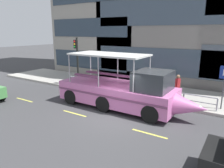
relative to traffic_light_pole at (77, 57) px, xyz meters
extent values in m
plane|color=#3D3D3F|center=(6.48, -3.90, -2.67)|extent=(120.00, 120.00, 0.00)
cube|color=#A8A59E|center=(6.48, 1.70, -2.58)|extent=(32.00, 4.80, 0.18)
cube|color=#B2ADA3|center=(6.48, -0.79, -2.58)|extent=(32.00, 0.18, 0.18)
cube|color=#DBD64C|center=(-0.72, -4.94, -2.67)|extent=(1.80, 0.12, 0.01)
cube|color=#DBD64C|center=(4.08, -4.94, -2.67)|extent=(1.80, 0.12, 0.01)
cube|color=#DBD64C|center=(8.88, -4.94, -2.67)|extent=(1.80, 0.12, 0.01)
cube|color=#2D3D4C|center=(-2.46, 4.47, -0.95)|extent=(9.85, 0.06, 1.90)
cube|color=#2D3D4C|center=(-2.46, 4.47, 2.51)|extent=(9.85, 0.06, 1.90)
cube|color=#3D4C5B|center=(5.83, 4.47, -0.51)|extent=(12.96, 0.06, 2.38)
cube|color=#3D4C5B|center=(5.83, 4.47, 3.81)|extent=(12.96, 0.06, 2.38)
cylinder|color=#9EA0A8|center=(5.39, -0.45, -1.71)|extent=(11.69, 0.07, 0.07)
cylinder|color=#9EA0A8|center=(5.39, -0.45, -2.10)|extent=(11.69, 0.06, 0.06)
cylinder|color=#9EA0A8|center=(-0.45, -0.45, -2.10)|extent=(0.09, 0.09, 0.78)
cylinder|color=#9EA0A8|center=(1.50, -0.45, -2.10)|extent=(0.09, 0.09, 0.78)
cylinder|color=#9EA0A8|center=(3.45, -0.45, -2.10)|extent=(0.09, 0.09, 0.78)
cylinder|color=#9EA0A8|center=(5.39, -0.45, -2.10)|extent=(0.09, 0.09, 0.78)
cylinder|color=#9EA0A8|center=(7.34, -0.45, -2.10)|extent=(0.09, 0.09, 0.78)
cylinder|color=#9EA0A8|center=(9.29, -0.45, -2.10)|extent=(0.09, 0.09, 0.78)
cylinder|color=#9EA0A8|center=(11.24, -0.45, -2.10)|extent=(0.09, 0.09, 0.78)
cylinder|color=black|center=(0.00, 0.06, -0.44)|extent=(0.16, 0.16, 4.11)
cube|color=black|center=(0.00, -0.14, 1.07)|extent=(0.24, 0.20, 0.72)
sphere|color=red|center=(0.00, -0.25, 1.29)|extent=(0.14, 0.14, 0.14)
sphere|color=gold|center=(0.00, -0.25, 1.07)|extent=(0.14, 0.14, 0.14)
sphere|color=green|center=(0.00, -0.25, 0.85)|extent=(0.14, 0.14, 0.14)
cylinder|color=#4C4F54|center=(11.41, 0.11, -1.19)|extent=(0.08, 0.08, 2.61)
torus|color=black|center=(1.12, -0.08, -2.14)|extent=(0.70, 0.04, 0.70)
torus|color=black|center=(0.08, -0.08, -2.14)|extent=(0.70, 0.04, 0.70)
cylinder|color=#B21919|center=(0.60, -0.08, -1.98)|extent=(0.95, 0.04, 0.04)
cylinder|color=#B21919|center=(0.42, -0.08, -1.84)|extent=(0.19, 0.04, 0.51)
cube|color=black|center=(0.38, -0.08, -1.56)|extent=(0.20, 0.08, 0.06)
cylinder|color=#A5A5AA|center=(1.08, -0.08, -1.64)|extent=(0.03, 0.46, 0.03)
cube|color=pink|center=(5.55, -2.57, -1.78)|extent=(7.61, 2.54, 1.23)
cone|color=pink|center=(10.21, -2.57, -1.78)|extent=(1.71, 1.17, 1.17)
cylinder|color=pink|center=(1.75, -2.57, -1.78)|extent=(0.38, 1.17, 1.17)
cube|color=#783F64|center=(5.55, -3.86, -1.63)|extent=(7.61, 0.04, 0.12)
sphere|color=white|center=(10.64, -2.57, -1.73)|extent=(0.22, 0.22, 0.22)
cube|color=#33383D|center=(8.03, -2.57, -0.62)|extent=(1.90, 2.14, 1.10)
cube|color=silver|center=(4.98, -2.57, 0.69)|extent=(4.95, 2.34, 0.10)
cylinder|color=#B2B2B7|center=(7.33, -1.45, -0.26)|extent=(0.07, 0.07, 1.81)
cylinder|color=#B2B2B7|center=(7.33, -3.69, -0.26)|extent=(0.07, 0.07, 1.81)
cylinder|color=#B2B2B7|center=(4.98, -1.45, -0.26)|extent=(0.07, 0.07, 1.81)
cylinder|color=#B2B2B7|center=(4.98, -3.69, -0.26)|extent=(0.07, 0.07, 1.81)
cylinder|color=#B2B2B7|center=(2.63, -1.45, -0.26)|extent=(0.07, 0.07, 1.81)
cylinder|color=#B2B2B7|center=(2.63, -3.69, -0.26)|extent=(0.07, 0.07, 1.81)
cube|color=#783F64|center=(4.98, -1.96, -0.71)|extent=(4.55, 0.28, 0.12)
cube|color=#783F64|center=(4.98, -3.18, -0.71)|extent=(4.55, 0.28, 0.12)
cylinder|color=black|center=(8.41, -1.40, -2.17)|extent=(1.00, 0.28, 1.00)
cylinder|color=black|center=(8.41, -3.74, -2.17)|extent=(1.00, 0.28, 1.00)
cylinder|color=black|center=(5.36, -1.40, -2.17)|extent=(1.00, 0.28, 1.00)
cylinder|color=black|center=(5.36, -3.74, -2.17)|extent=(1.00, 0.28, 1.00)
cylinder|color=black|center=(2.70, -1.40, -2.17)|extent=(1.00, 0.28, 1.00)
cylinder|color=black|center=(2.70, -3.74, -2.17)|extent=(1.00, 0.28, 1.00)
cylinder|color=#47423D|center=(8.59, 0.34, -2.05)|extent=(0.11, 0.11, 0.88)
cylinder|color=#47423D|center=(8.65, 0.50, -2.05)|extent=(0.11, 0.11, 0.88)
cube|color=maroon|center=(8.62, 0.42, -1.30)|extent=(0.30, 0.38, 0.62)
cylinder|color=maroon|center=(8.54, 0.22, -1.33)|extent=(0.08, 0.08, 0.56)
cylinder|color=maroon|center=(8.70, 0.62, -1.33)|extent=(0.08, 0.08, 0.56)
sphere|color=#936B4C|center=(8.62, 0.42, -0.84)|extent=(0.24, 0.24, 0.24)
cylinder|color=#47423D|center=(6.35, 0.41, -2.09)|extent=(0.10, 0.10, 0.81)
cylinder|color=#47423D|center=(6.44, 0.28, -2.09)|extent=(0.10, 0.10, 0.81)
cube|color=#B7B2A8|center=(6.39, 0.34, -1.40)|extent=(0.32, 0.35, 0.57)
cylinder|color=#B7B2A8|center=(6.28, 0.51, -1.42)|extent=(0.07, 0.07, 0.52)
cylinder|color=#B7B2A8|center=(6.51, 0.18, -1.42)|extent=(0.07, 0.07, 0.52)
sphere|color=#936B4C|center=(6.39, 0.34, -0.97)|extent=(0.22, 0.22, 0.22)
cylinder|color=black|center=(-1.97, -5.84, -2.35)|extent=(0.64, 0.22, 0.64)
camera|label=1|loc=(12.36, -13.69, 2.09)|focal=33.86mm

